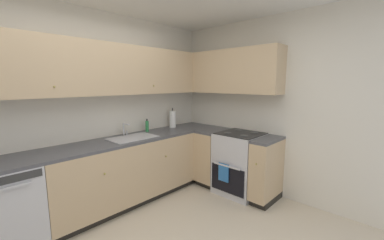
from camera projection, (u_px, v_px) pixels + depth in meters
The scene contains 14 objects.
wall_back at pixel (81, 111), 3.07m from camera, with size 4.24×0.05×2.59m, color silver.
wall_right at pixel (275, 108), 3.46m from camera, with size 0.05×3.36×2.59m, color silver.
dishwasher at pixel (4, 210), 2.32m from camera, with size 0.60×0.63×0.88m.
lower_cabinets_back at pixel (126, 172), 3.29m from camera, with size 2.08×0.62×0.88m.
countertop_back at pixel (125, 140), 3.22m from camera, with size 3.29×0.60×0.04m, color #4C4C51.
lower_cabinets_right at pixel (233, 163), 3.68m from camera, with size 0.62×1.23×0.88m.
countertop_right at pixel (234, 134), 3.61m from camera, with size 0.60×1.23×0.03m.
oven_range at pixel (240, 163), 3.61m from camera, with size 0.68×0.62×1.06m.
upper_cabinets_back at pixel (105, 69), 3.06m from camera, with size 2.97×0.34×0.66m.
upper_cabinets_right at pixel (226, 72), 3.75m from camera, with size 0.32×1.78×0.66m.
sink at pixel (133, 141), 3.28m from camera, with size 0.63×0.40×0.10m.
faucet at pixel (125, 128), 3.40m from camera, with size 0.07×0.16×0.19m.
soap_bottle at pixel (147, 126), 3.69m from camera, with size 0.05×0.05×0.20m.
paper_towel_roll at pixel (173, 119), 4.04m from camera, with size 0.11×0.11×0.34m.
Camera 1 is at (-1.24, -1.48, 1.66)m, focal length 22.35 mm.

